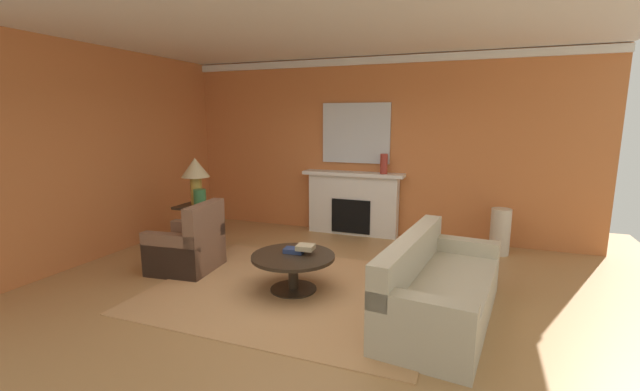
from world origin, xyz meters
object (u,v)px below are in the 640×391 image
Objects in this scene: table_lamp at (195,172)px; vase_tall_corner at (500,232)px; mantel_mirror at (356,133)px; sofa at (438,291)px; vase_mantel_right at (384,164)px; vase_on_side_table at (200,198)px; side_table at (198,223)px; coffee_table at (293,264)px; armchair_near_window at (188,248)px; fireplace at (353,205)px.

vase_tall_corner is at bearing 16.85° from table_lamp.
mantel_mirror is 0.56× the size of sofa.
vase_tall_corner is (1.88, -0.25, -0.94)m from vase_mantel_right.
vase_mantel_right reaches higher than vase_on_side_table.
side_table is at bearing -139.39° from mantel_mirror.
vase_on_side_table is (-1.99, 0.91, 0.50)m from coffee_table.
vase_tall_corner is at bearing 29.49° from armchair_near_window.
armchair_near_window is 1.01m from vase_on_side_table.
armchair_near_window is (-1.58, -2.69, -1.49)m from mantel_mirror.
vase_mantel_right is (0.49, 2.64, 0.96)m from coffee_table.
vase_mantel_right is at bearing -5.11° from fireplace.
table_lamp reaches higher than sofa.
vase_on_side_table is (-0.36, 0.78, 0.53)m from armchair_near_window.
coffee_table is 1.43× the size of side_table.
sofa is at bearing -59.07° from mantel_mirror.
side_table is 0.93× the size of table_lamp.
sofa reaches higher than side_table.
side_table is 2.50× the size of vase_on_side_table.
mantel_mirror is at bearing 170.19° from vase_tall_corner.
coffee_table is 3.57× the size of vase_on_side_table.
table_lamp is at bearing -141.36° from fireplace.
vase_mantel_right is at bearing -17.18° from mantel_mirror.
table_lamp reaches higher than side_table.
table_lamp is 4.79m from vase_tall_corner.
table_lamp is (-2.08, -1.67, 0.69)m from fireplace.
vase_tall_corner is at bearing -7.58° from vase_mantel_right.
sofa is 6.46× the size of vase_mantel_right.
coffee_table is (-1.69, 0.11, 0.04)m from sofa.
mantel_mirror is 3.17m from coffee_table.
armchair_near_window is 1.36× the size of side_table.
table_lamp is 2.21× the size of vase_mantel_right.
fireplace is 2.76m from table_lamp.
fireplace is 2.67m from side_table.
side_table is 3.22m from vase_mantel_right.
table_lamp is (-2.14, 1.03, 0.89)m from coffee_table.
mantel_mirror is 2.80m from table_lamp.
side_table is at bearing -163.15° from vase_tall_corner.
table_lamp is at bearing 90.00° from side_table.
fireplace is at bearing -90.00° from mantel_mirror.
side_table is at bearing -141.36° from fireplace.
mantel_mirror reaches higher than side_table.
table_lamp is 3.09m from vase_mantel_right.
vase_mantel_right is (0.55, -0.17, -0.50)m from mantel_mirror.
coffee_table is (1.63, -0.13, 0.03)m from armchair_near_window.
table_lamp is at bearing -163.15° from vase_tall_corner.
vase_mantel_right is 2.11m from vase_tall_corner.
side_table is (-2.14, 1.03, 0.06)m from coffee_table.
vase_mantel_right is at bearing 31.54° from side_table.
vase_on_side_table is at bearing -38.66° from table_lamp.
mantel_mirror is at bearing 59.57° from armchair_near_window.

